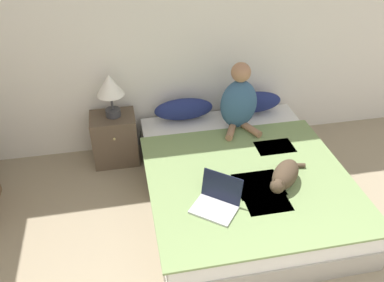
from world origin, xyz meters
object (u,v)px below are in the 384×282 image
laptop_open (217,202)px  pillow_near (184,109)px  nightstand (115,139)px  pillow_far (253,102)px  table_lamp (110,88)px  bed (242,182)px  person_sitting (239,101)px  cat_tabby (285,175)px

laptop_open → pillow_near: bearing=129.5°
nightstand → pillow_far: bearing=2.0°
table_lamp → pillow_far: bearing=1.6°
bed → person_sitting: size_ratio=2.93×
pillow_far → person_sitting: 0.41m
table_lamp → nightstand: bearing=-148.5°
pillow_near → laptop_open: 1.37m
bed → table_lamp: bearing=142.1°
pillow_near → laptop_open: (0.01, -1.37, -0.06)m
nightstand → table_lamp: table_lamp is taller
laptop_open → person_sitting: bearing=104.7°
pillow_far → cat_tabby: (-0.13, -1.22, -0.02)m
bed → cat_tabby: 0.50m
pillow_near → table_lamp: (-0.72, -0.04, 0.34)m
person_sitting → nightstand: bearing=170.5°
pillow_near → nightstand: 0.78m
pillow_near → pillow_far: same height
pillow_near → bed: bearing=-67.1°
laptop_open → table_lamp: 1.57m
person_sitting → table_lamp: size_ratio=1.57×
bed → cat_tabby: size_ratio=4.44×
person_sitting → table_lamp: (-1.23, 0.22, 0.16)m
pillow_near → cat_tabby: (0.63, -1.22, -0.02)m
pillow_near → nightstand: bearing=-175.9°
bed → nightstand: size_ratio=3.83×
cat_tabby → nightstand: size_ratio=0.86×
bed → cat_tabby: bearing=-51.4°
pillow_near → nightstand: (-0.74, -0.05, -0.24)m
pillow_far → person_sitting: size_ratio=0.88×
cat_tabby → laptop_open: bearing=-35.7°
pillow_near → person_sitting: bearing=-27.2°
nightstand → bed: bearing=-37.1°
pillow_near → person_sitting: 0.60m
cat_tabby → nightstand: cat_tabby is taller
cat_tabby → table_lamp: bearing=-90.2°
cat_tabby → pillow_far: bearing=-145.2°
table_lamp → cat_tabby: bearing=-40.9°
cat_tabby → table_lamp: 1.83m
nightstand → laptop_open: bearing=-60.2°
nightstand → table_lamp: size_ratio=1.20×
person_sitting → nightstand: (-1.25, 0.21, -0.42)m
person_sitting → pillow_near: bearing=152.8°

